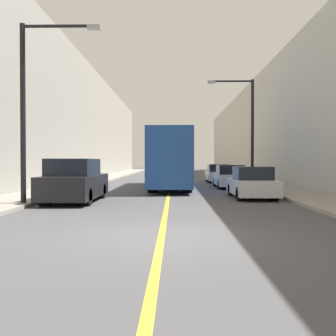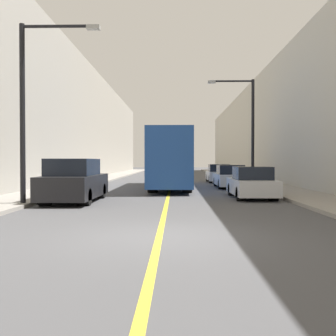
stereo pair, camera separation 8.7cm
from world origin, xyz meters
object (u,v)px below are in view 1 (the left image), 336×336
Objects in this scene: car_right_mid at (229,177)px; street_lamp_right at (248,124)px; parked_suv_left at (75,182)px; car_right_near at (252,184)px; car_right_far at (218,174)px; street_lamp_left at (31,98)px; bus at (171,159)px.

street_lamp_right is (1.25, 0.41, 3.52)m from car_right_mid.
car_right_near is (7.84, 1.80, -0.19)m from parked_suv_left.
parked_suv_left is 1.15× the size of car_right_far.
car_right_far is 0.62× the size of street_lamp_right.
street_lamp_left reaches higher than car_right_near.
car_right_far is at bearing 62.54° from street_lamp_left.
bus is 1.70× the size of street_lamp_right.
street_lamp_left reaches higher than car_right_mid.
street_lamp_left is at bearing -132.50° from street_lamp_right.
bus is 2.78× the size of car_right_near.
bus is 2.40× the size of parked_suv_left.
car_right_mid is at bearing 50.12° from street_lamp_left.
car_right_near is 0.61× the size of street_lamp_right.
parked_suv_left is at bearing 56.80° from street_lamp_left.
street_lamp_right is at bearing 18.30° from car_right_mid.
car_right_mid is 0.69× the size of street_lamp_left.
bus reaches higher than car_right_far.
street_lamp_left is (-9.02, -3.60, 3.43)m from car_right_near.
car_right_near is 8.43m from street_lamp_right.
street_lamp_right reaches higher than street_lamp_left.
parked_suv_left is 8.05m from car_right_near.
street_lamp_right is at bearing 45.97° from parked_suv_left.
street_lamp_left is at bearing -123.20° from parked_suv_left.
parked_suv_left is 1.16× the size of car_right_near.
street_lamp_left is at bearing -117.46° from car_right_far.
bus is at bearing 119.76° from car_right_near.
street_lamp_right is at bearing 47.50° from street_lamp_left.
bus is at bearing 65.04° from parked_suv_left.
car_right_mid is 1.08× the size of car_right_far.
car_right_near is 10.30m from street_lamp_left.
parked_suv_left is at bearing -134.03° from street_lamp_right.
car_right_far is at bearing 61.09° from bus.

